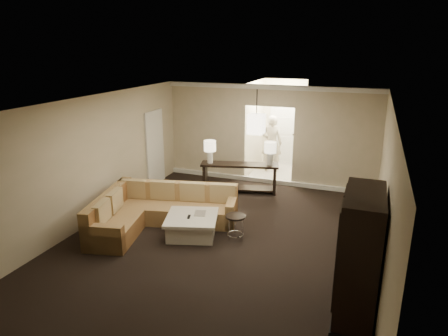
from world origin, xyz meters
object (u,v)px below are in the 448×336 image
at_px(coffee_table, 192,225).
at_px(person, 272,140).
at_px(console_table, 240,175).
at_px(armoire, 358,259).
at_px(drink_table, 236,222).
at_px(sectional_sofa, 156,211).

xyz_separation_m(coffee_table, person, (0.45, 4.96, 0.76)).
bearing_deg(console_table, armoire, -67.64).
relative_size(console_table, drink_table, 4.13).
xyz_separation_m(coffee_table, console_table, (0.12, 2.78, 0.26)).
bearing_deg(drink_table, person, 95.45).
height_order(sectional_sofa, armoire, armoire).
relative_size(sectional_sofa, drink_table, 5.72).
height_order(coffee_table, armoire, armoire).
relative_size(armoire, drink_table, 3.75).
xyz_separation_m(console_table, armoire, (3.20, -4.30, 0.44)).
height_order(sectional_sofa, drink_table, sectional_sofa).
bearing_deg(coffee_table, drink_table, 9.70).
bearing_deg(person, coffee_table, 77.80).
distance_m(sectional_sofa, armoire, 4.60).
bearing_deg(armoire, drink_table, 145.22).
height_order(armoire, person, person).
bearing_deg(coffee_table, armoire, -24.58).
height_order(coffee_table, drink_table, drink_table).
height_order(armoire, drink_table, armoire).
xyz_separation_m(coffee_table, drink_table, (0.91, 0.16, 0.15)).
bearing_deg(person, sectional_sofa, 67.02).
distance_m(sectional_sofa, drink_table, 1.84).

